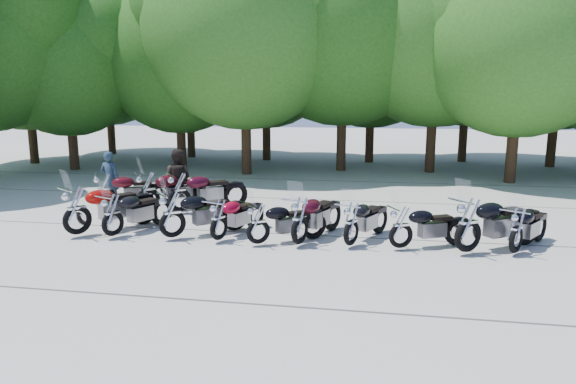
% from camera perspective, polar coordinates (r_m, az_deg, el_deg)
% --- Properties ---
extents(ground, '(90.00, 90.00, 0.00)m').
position_cam_1_polar(ground, '(11.75, -1.25, -6.63)').
color(ground, gray).
rests_on(ground, ground).
extents(tree_0, '(7.50, 7.50, 9.21)m').
position_cam_1_polar(tree_0, '(29.80, -27.18, 13.33)').
color(tree_0, '#3A2614').
rests_on(tree_0, ground).
extents(tree_1, '(6.97, 6.97, 8.55)m').
position_cam_1_polar(tree_1, '(26.43, -23.39, 13.26)').
color(tree_1, '#3A2614').
rests_on(tree_1, ground).
extents(tree_2, '(7.31, 7.31, 8.97)m').
position_cam_1_polar(tree_2, '(25.70, -12.12, 14.53)').
color(tree_2, '#3A2614').
rests_on(tree_2, ground).
extents(tree_3, '(8.70, 8.70, 10.67)m').
position_cam_1_polar(tree_3, '(23.14, -4.85, 17.68)').
color(tree_3, '#3A2614').
rests_on(tree_3, ground).
extents(tree_4, '(9.13, 9.13, 11.20)m').
position_cam_1_polar(tree_4, '(24.35, 6.19, 18.06)').
color(tree_4, '#3A2614').
rests_on(tree_4, ground).
extents(tree_5, '(9.04, 9.04, 11.10)m').
position_cam_1_polar(tree_5, '(24.53, 16.22, 17.51)').
color(tree_5, '#3A2614').
rests_on(tree_5, ground).
extents(tree_6, '(8.00, 8.00, 9.82)m').
position_cam_1_polar(tree_6, '(22.60, 24.51, 15.66)').
color(tree_6, '#3A2614').
rests_on(tree_6, ground).
extents(tree_9, '(7.59, 7.59, 9.32)m').
position_cam_1_polar(tree_9, '(32.68, -19.51, 13.67)').
color(tree_9, '#3A2614').
rests_on(tree_9, ground).
extents(tree_10, '(7.78, 7.78, 9.55)m').
position_cam_1_polar(tree_10, '(29.94, -11.03, 14.66)').
color(tree_10, '#3A2614').
rests_on(tree_10, ground).
extents(tree_11, '(7.56, 7.56, 9.28)m').
position_cam_1_polar(tree_11, '(28.13, -2.47, 14.78)').
color(tree_11, '#3A2614').
rests_on(tree_11, ground).
extents(tree_12, '(7.88, 7.88, 9.67)m').
position_cam_1_polar(tree_12, '(27.56, 9.34, 15.21)').
color(tree_12, '#3A2614').
rests_on(tree_12, ground).
extents(tree_13, '(8.31, 8.31, 10.20)m').
position_cam_1_polar(tree_13, '(28.95, 19.46, 15.16)').
color(tree_13, '#3A2614').
rests_on(tree_13, ground).
extents(tree_14, '(8.02, 8.02, 9.84)m').
position_cam_1_polar(tree_14, '(28.50, 28.07, 14.19)').
color(tree_14, '#3A2614').
rests_on(tree_14, ground).
extents(motorcycle_0, '(2.11, 2.53, 1.44)m').
position_cam_1_polar(motorcycle_0, '(13.78, -22.44, -1.75)').
color(motorcycle_0, '#8C0905').
rests_on(motorcycle_0, ground).
extents(motorcycle_1, '(1.52, 2.29, 1.25)m').
position_cam_1_polar(motorcycle_1, '(13.38, -18.95, -2.30)').
color(motorcycle_1, black).
rests_on(motorcycle_1, ground).
extents(motorcycle_2, '(2.23, 2.11, 1.33)m').
position_cam_1_polar(motorcycle_2, '(12.81, -12.75, -2.34)').
color(motorcycle_2, black).
rests_on(motorcycle_2, ground).
extents(motorcycle_3, '(1.37, 2.16, 1.17)m').
position_cam_1_polar(motorcycle_3, '(12.43, -7.72, -2.94)').
color(motorcycle_3, maroon).
rests_on(motorcycle_3, ground).
extents(motorcycle_4, '(2.02, 1.66, 1.15)m').
position_cam_1_polar(motorcycle_4, '(12.03, -3.32, -3.39)').
color(motorcycle_4, black).
rests_on(motorcycle_4, ground).
extents(motorcycle_5, '(1.54, 2.44, 1.32)m').
position_cam_1_polar(motorcycle_5, '(11.96, 1.31, -3.02)').
color(motorcycle_5, '#330611').
rests_on(motorcycle_5, ground).
extents(motorcycle_6, '(1.50, 2.20, 1.20)m').
position_cam_1_polar(motorcycle_6, '(11.97, 7.05, -3.39)').
color(motorcycle_6, black).
rests_on(motorcycle_6, ground).
extents(motorcycle_7, '(2.12, 1.45, 1.16)m').
position_cam_1_polar(motorcycle_7, '(11.96, 12.47, -3.68)').
color(motorcycle_7, black).
rests_on(motorcycle_7, ground).
extents(motorcycle_8, '(2.55, 2.12, 1.45)m').
position_cam_1_polar(motorcycle_8, '(11.99, 19.43, -3.30)').
color(motorcycle_8, black).
rests_on(motorcycle_8, ground).
extents(motorcycle_9, '(1.72, 2.13, 1.20)m').
position_cam_1_polar(motorcycle_9, '(12.39, 24.07, -3.78)').
color(motorcycle_9, black).
rests_on(motorcycle_9, ground).
extents(motorcycle_10, '(2.34, 1.73, 1.30)m').
position_cam_1_polar(motorcycle_10, '(16.71, -19.70, 0.25)').
color(motorcycle_10, '#3C0810').
rests_on(motorcycle_10, ground).
extents(motorcycle_11, '(2.40, 2.19, 1.41)m').
position_cam_1_polar(motorcycle_11, '(15.89, -15.31, 0.20)').
color(motorcycle_11, black).
rests_on(motorcycle_11, ground).
extents(motorcycle_12, '(2.42, 2.11, 1.40)m').
position_cam_1_polar(motorcycle_12, '(15.59, -11.99, 0.13)').
color(motorcycle_12, '#320614').
rests_on(motorcycle_12, ground).
extents(rider_0, '(0.66, 0.45, 1.75)m').
position_cam_1_polar(rider_0, '(17.39, -19.17, 1.44)').
color(rider_0, '#203444').
rests_on(rider_0, ground).
extents(rider_1, '(0.96, 0.78, 1.87)m').
position_cam_1_polar(rider_1, '(16.35, -12.18, 1.45)').
color(rider_1, black).
rests_on(rider_1, ground).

